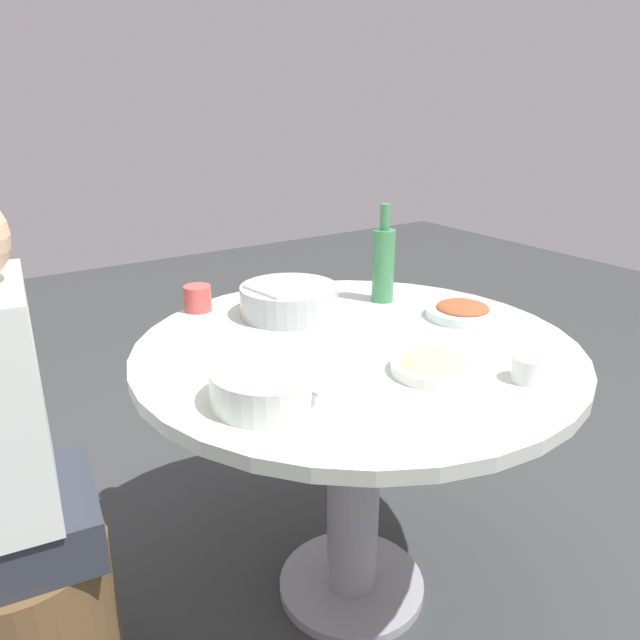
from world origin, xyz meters
The scene contains 10 objects.
ground centered at (0.00, 0.00, 0.00)m, with size 8.00×8.00×0.00m, color #363939.
round_dining_table centered at (0.00, 0.00, 0.60)m, with size 1.10×1.10×0.77m.
rice_bowl centered at (-0.03, 0.28, 0.82)m, with size 0.27×0.27×0.09m.
soup_bowl centered at (-0.33, -0.15, 0.81)m, with size 0.25×0.27×0.07m.
dish_stirfry centered at (0.36, -0.01, 0.79)m, with size 0.20×0.20×0.04m.
dish_noodles centered at (0.04, -0.23, 0.79)m, with size 0.20×0.20×0.04m.
green_bottle centered at (0.27, 0.23, 0.89)m, with size 0.07×0.07×0.29m.
tea_cup_near centered at (0.18, -0.37, 0.80)m, with size 0.07×0.07×0.05m, color white.
tea_cup_far centered at (-0.23, 0.45, 0.81)m, with size 0.08×0.08×0.07m, color #D04D4A.
stool_for_diner_left centered at (-0.81, 0.11, 0.23)m, with size 0.37×0.37×0.45m, color brown.
Camera 1 is at (-0.86, -1.11, 1.35)m, focal length 34.29 mm.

